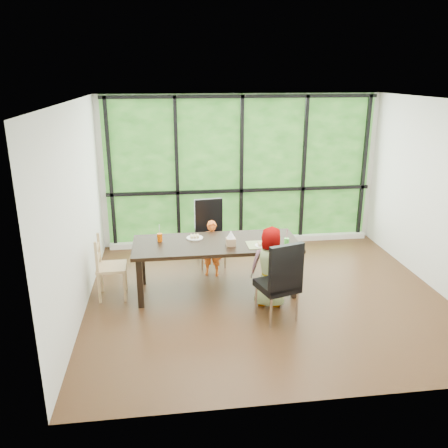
# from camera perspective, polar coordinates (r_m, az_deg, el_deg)

# --- Properties ---
(ground) EXTENTS (5.00, 5.00, 0.00)m
(ground) POSITION_cam_1_polar(r_m,az_deg,el_deg) (6.68, 5.21, -8.79)
(ground) COLOR black
(ground) RESTS_ON ground
(back_wall) EXTENTS (5.00, 0.00, 5.00)m
(back_wall) POSITION_cam_1_polar(r_m,az_deg,el_deg) (8.33, 2.11, 6.60)
(back_wall) COLOR silver
(back_wall) RESTS_ON ground
(foliage_backdrop) EXTENTS (4.80, 0.02, 2.65)m
(foliage_backdrop) POSITION_cam_1_polar(r_m,az_deg,el_deg) (8.31, 2.14, 6.58)
(foliage_backdrop) COLOR #1B4B16
(foliage_backdrop) RESTS_ON back_wall
(window_mullions) EXTENTS (4.80, 0.06, 2.65)m
(window_mullions) POSITION_cam_1_polar(r_m,az_deg,el_deg) (8.27, 2.18, 6.52)
(window_mullions) COLOR black
(window_mullions) RESTS_ON back_wall
(window_sill) EXTENTS (4.80, 0.12, 0.10)m
(window_sill) POSITION_cam_1_polar(r_m,az_deg,el_deg) (8.59, 2.12, -2.05)
(window_sill) COLOR silver
(window_sill) RESTS_ON ground
(dining_table) EXTENTS (2.35, 0.97, 0.75)m
(dining_table) POSITION_cam_1_polar(r_m,az_deg,el_deg) (6.64, -0.97, -5.31)
(dining_table) COLOR black
(dining_table) RESTS_ON ground
(chair_window_leather) EXTENTS (0.51, 0.51, 1.08)m
(chair_window_leather) POSITION_cam_1_polar(r_m,az_deg,el_deg) (7.46, -1.62, -1.25)
(chair_window_leather) COLOR black
(chair_window_leather) RESTS_ON ground
(chair_interior_leather) EXTENTS (0.58, 0.58, 1.08)m
(chair_interior_leather) POSITION_cam_1_polar(r_m,az_deg,el_deg) (5.88, 6.62, -6.91)
(chair_interior_leather) COLOR black
(chair_interior_leather) RESTS_ON ground
(chair_end_beech) EXTENTS (0.41, 0.43, 0.90)m
(chair_end_beech) POSITION_cam_1_polar(r_m,az_deg,el_deg) (6.62, -13.78, -5.22)
(chair_end_beech) COLOR tan
(chair_end_beech) RESTS_ON ground
(child_toddler) EXTENTS (0.37, 0.29, 0.88)m
(child_toddler) POSITION_cam_1_polar(r_m,az_deg,el_deg) (7.13, -1.49, -3.03)
(child_toddler) COLOR orange
(child_toddler) RESTS_ON ground
(child_older) EXTENTS (0.62, 0.49, 1.11)m
(child_older) POSITION_cam_1_polar(r_m,az_deg,el_deg) (6.21, 5.96, -5.33)
(child_older) COLOR slate
(child_older) RESTS_ON ground
(placemat) EXTENTS (0.44, 0.32, 0.01)m
(placemat) POSITION_cam_1_polar(r_m,az_deg,el_deg) (6.43, 4.84, -2.56)
(placemat) COLOR tan
(placemat) RESTS_ON dining_table
(plate_far) EXTENTS (0.24, 0.24, 0.01)m
(plate_far) POSITION_cam_1_polar(r_m,az_deg,el_deg) (6.66, -3.65, -1.73)
(plate_far) COLOR white
(plate_far) RESTS_ON dining_table
(plate_near) EXTENTS (0.22, 0.22, 0.01)m
(plate_near) POSITION_cam_1_polar(r_m,az_deg,el_deg) (6.38, 4.80, -2.69)
(plate_near) COLOR white
(plate_near) RESTS_ON dining_table
(orange_cup) EXTENTS (0.07, 0.07, 0.12)m
(orange_cup) POSITION_cam_1_polar(r_m,az_deg,el_deg) (6.58, -7.98, -1.66)
(orange_cup) COLOR #D64F02
(orange_cup) RESTS_ON dining_table
(green_cup) EXTENTS (0.07, 0.07, 0.11)m
(green_cup) POSITION_cam_1_polar(r_m,az_deg,el_deg) (6.40, 7.77, -2.24)
(green_cup) COLOR green
(green_cup) RESTS_ON dining_table
(tissue_box) EXTENTS (0.13, 0.13, 0.11)m
(tissue_box) POSITION_cam_1_polar(r_m,az_deg,el_deg) (6.36, 0.85, -2.23)
(tissue_box) COLOR tan
(tissue_box) RESTS_ON dining_table
(crepe_rolls_far) EXTENTS (0.15, 0.12, 0.04)m
(crepe_rolls_far) POSITION_cam_1_polar(r_m,az_deg,el_deg) (6.65, -3.65, -1.52)
(crepe_rolls_far) COLOR tan
(crepe_rolls_far) RESTS_ON plate_far
(crepe_rolls_near) EXTENTS (0.15, 0.12, 0.04)m
(crepe_rolls_near) POSITION_cam_1_polar(r_m,az_deg,el_deg) (6.37, 4.81, -2.48)
(crepe_rolls_near) COLOR tan
(crepe_rolls_near) RESTS_ON plate_near
(straw_white) EXTENTS (0.01, 0.04, 0.20)m
(straw_white) POSITION_cam_1_polar(r_m,az_deg,el_deg) (6.55, -8.02, -0.86)
(straw_white) COLOR white
(straw_white) RESTS_ON orange_cup
(straw_pink) EXTENTS (0.01, 0.04, 0.20)m
(straw_pink) POSITION_cam_1_polar(r_m,az_deg,el_deg) (6.37, 7.80, -1.43)
(straw_pink) COLOR pink
(straw_pink) RESTS_ON green_cup
(tissue) EXTENTS (0.12, 0.12, 0.11)m
(tissue) POSITION_cam_1_polar(r_m,az_deg,el_deg) (6.32, 0.86, -1.30)
(tissue) COLOR white
(tissue) RESTS_ON tissue_box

